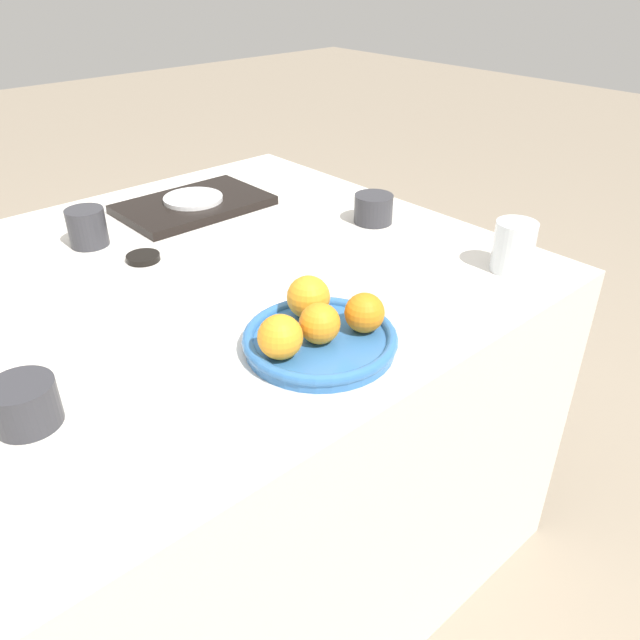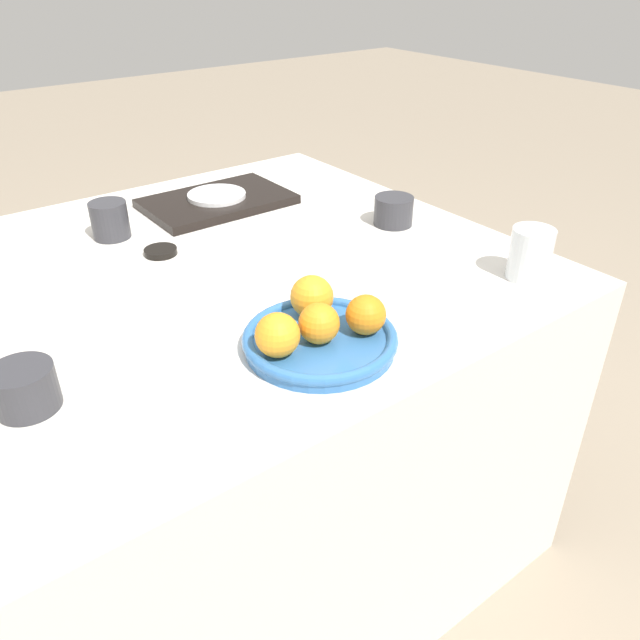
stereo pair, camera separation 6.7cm
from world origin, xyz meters
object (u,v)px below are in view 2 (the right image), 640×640
object	(u,v)px
serving_tray	(217,201)
soy_dish	(161,251)
orange_0	(278,335)
cup_1	(25,388)
side_plate	(217,195)
water_glass	(530,254)
fruit_platter	(320,340)
cup_2	(110,220)
orange_3	(366,315)
cup_0	(393,211)
orange_1	(319,323)
orange_2	(312,297)

from	to	relation	value
serving_tray	soy_dish	size ratio (longest dim) A/B	5.10
orange_0	cup_1	size ratio (longest dim) A/B	0.78
orange_0	soy_dish	bearing A→B (deg)	86.75
serving_tray	side_plate	xyz separation A→B (m)	(0.00, 0.00, 0.02)
water_glass	serving_tray	world-z (taller)	water_glass
fruit_platter	cup_1	world-z (taller)	cup_1
side_plate	fruit_platter	bearing A→B (deg)	-105.36
side_plate	cup_2	xyz separation A→B (m)	(-0.27, -0.03, 0.01)
orange_3	cup_0	world-z (taller)	orange_3
water_glass	cup_1	distance (m)	0.85
orange_3	orange_0	bearing A→B (deg)	167.81
cup_1	orange_0	bearing A→B (deg)	-20.82
serving_tray	side_plate	world-z (taller)	side_plate
serving_tray	cup_2	bearing A→B (deg)	-173.38
orange_1	cup_0	world-z (taller)	orange_1
serving_tray	cup_0	xyz separation A→B (m)	(0.25, -0.33, 0.02)
side_plate	orange_1	bearing A→B (deg)	-105.81
water_glass	soy_dish	distance (m)	0.70
cup_1	side_plate	bearing A→B (deg)	41.93
orange_1	orange_2	xyz separation A→B (m)	(0.04, 0.07, 0.00)
orange_0	water_glass	world-z (taller)	water_glass
orange_0	cup_1	bearing A→B (deg)	159.18
fruit_platter	cup_1	distance (m)	0.41
fruit_platter	orange_2	xyz separation A→B (m)	(0.03, 0.06, 0.04)
fruit_platter	orange_1	bearing A→B (deg)	-135.10
orange_2	water_glass	xyz separation A→B (m)	(0.41, -0.10, -0.01)
orange_2	water_glass	distance (m)	0.43
water_glass	cup_0	distance (m)	0.34
fruit_platter	orange_3	distance (m)	0.08
orange_0	serving_tray	xyz separation A→B (m)	(0.25, 0.63, -0.04)
serving_tray	cup_0	size ratio (longest dim) A/B	3.89
orange_0	orange_2	world-z (taller)	orange_2
cup_1	cup_2	distance (m)	0.56
orange_3	fruit_platter	bearing A→B (deg)	155.10
orange_3	cup_2	world-z (taller)	orange_3
fruit_platter	orange_2	world-z (taller)	orange_2
orange_2	soy_dish	world-z (taller)	orange_2
orange_1	cup_0	distance (m)	0.52
orange_3	serving_tray	bearing A→B (deg)	80.62
orange_3	cup_2	bearing A→B (deg)	104.12
side_plate	cup_1	world-z (taller)	cup_1
fruit_platter	orange_0	distance (m)	0.08
orange_3	water_glass	bearing A→B (deg)	-1.86
fruit_platter	cup_2	bearing A→B (deg)	98.93
fruit_platter	cup_1	xyz separation A→B (m)	(-0.39, 0.12, 0.02)
orange_2	side_plate	size ratio (longest dim) A/B	0.51
cup_0	cup_2	distance (m)	0.60
cup_2	soy_dish	size ratio (longest dim) A/B	1.18
soy_dish	cup_1	bearing A→B (deg)	-135.47
orange_1	orange_0	bearing A→B (deg)	173.44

